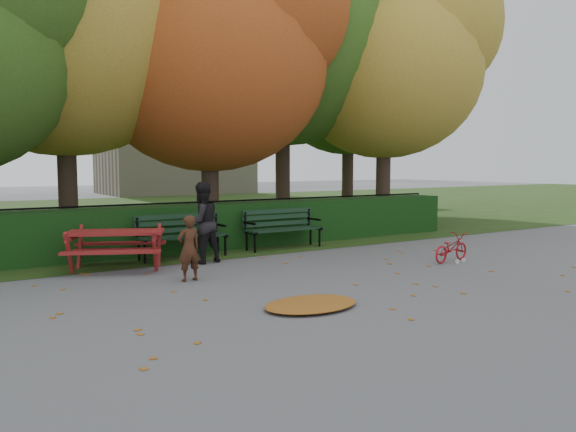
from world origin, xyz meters
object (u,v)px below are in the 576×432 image
tree_e (398,58)px  child (189,248)px  bench_left (181,232)px  adult (202,223)px  tree_d (298,25)px  picnic_table (116,239)px  tree_b (80,10)px  bicycle (451,248)px  tree_g (360,72)px  tree_c (225,46)px  bench_right (282,225)px

tree_e → child: bearing=-153.5°
bench_left → adult: size_ratio=1.15×
tree_d → picnic_table: bearing=-148.1°
tree_e → bench_left: size_ratio=4.53×
tree_b → adult: tree_b is taller
child → bicycle: 5.11m
tree_e → picnic_table: size_ratio=3.97×
picnic_table → bicycle: (5.72, -2.66, -0.28)m
tree_g → tree_b: bearing=-164.4°
tree_c → tree_g: (7.50, 3.80, 0.55)m
tree_c → bench_right: tree_c is taller
tree_d → tree_c: bearing=-157.4°
tree_c → bench_left: bearing=-133.4°
tree_d → adult: tree_d is taller
bench_left → tree_b: bearing=110.6°
tree_g → adult: size_ratio=5.48×
tree_c → bench_right: 4.87m
tree_d → tree_g: bearing=29.6°
tree_d → adult: (-5.08, -4.33, -5.20)m
picnic_table → tree_b: bearing=109.3°
tree_e → bench_left: 9.29m
tree_g → bicycle: size_ratio=8.20×
tree_c → adult: size_ratio=5.13×
tree_g → child: (-10.39, -8.28, -4.84)m
bench_right → child: (-3.15, -2.22, 0.02)m
adult → tree_g: bearing=-153.0°
bench_right → adult: adult is taller
tree_c → child: bearing=-122.8°
tree_g → tree_c: bearing=-153.1°
tree_d → adult: 8.46m
tree_d → bench_right: tree_d is taller
tree_d → bench_right: size_ratio=5.32×
bench_left → adult: 0.85m
tree_c → tree_d: size_ratio=0.84×
tree_b → adult: bearing=-72.1°
picnic_table → bicycle: size_ratio=1.97×
picnic_table → bench_right: bearing=33.5°
picnic_table → child: size_ratio=1.91×
bench_right → bicycle: bench_right is taller
tree_c → tree_d: 3.50m
bench_right → picnic_table: bearing=-171.0°
tree_d → picnic_table: 9.54m
tree_b → bicycle: (5.39, -6.32, -5.13)m
tree_e → tree_b: bearing=173.8°
tree_c → tree_b: bearing=166.5°
bicycle → tree_c: bearing=11.8°
tree_b → child: (0.39, -5.26, -4.87)m
bicycle → tree_g: bearing=-39.1°
tree_e → adult: tree_e is taller
tree_b → tree_g: tree_b is taller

